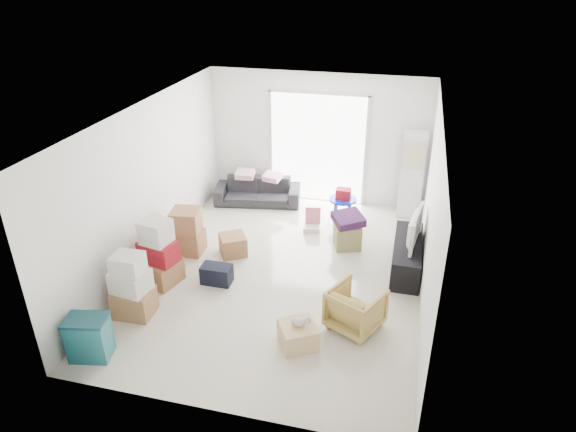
# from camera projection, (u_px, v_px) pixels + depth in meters

# --- Properties ---
(room_shell) EXTENTS (4.98, 6.48, 3.18)m
(room_shell) POSITION_uv_depth(u_px,v_px,m) (281.00, 199.00, 7.91)
(room_shell) COLOR beige
(room_shell) RESTS_ON ground
(sliding_door) EXTENTS (2.10, 0.04, 2.33)m
(sliding_door) POSITION_uv_depth(u_px,v_px,m) (317.00, 144.00, 10.54)
(sliding_door) COLOR white
(sliding_door) RESTS_ON room_shell
(ac_tower) EXTENTS (0.45, 0.30, 1.75)m
(ac_tower) POSITION_uv_depth(u_px,v_px,m) (412.00, 175.00, 10.00)
(ac_tower) COLOR silver
(ac_tower) RESTS_ON room_shell
(tv_console) EXTENTS (0.46, 1.52, 0.51)m
(tv_console) POSITION_uv_depth(u_px,v_px,m) (407.00, 255.00, 8.52)
(tv_console) COLOR black
(tv_console) RESTS_ON room_shell
(television) EXTENTS (0.68, 1.02, 0.13)m
(television) POSITION_uv_depth(u_px,v_px,m) (409.00, 239.00, 8.38)
(television) COLOR black
(television) RESTS_ON tv_console
(sofa) EXTENTS (1.83, 0.80, 0.69)m
(sofa) POSITION_uv_depth(u_px,v_px,m) (257.00, 188.00, 10.78)
(sofa) COLOR #2A2A2F
(sofa) RESTS_ON room_shell
(pillow_left) EXTENTS (0.37, 0.30, 0.11)m
(pillow_left) POSITION_uv_depth(u_px,v_px,m) (245.00, 168.00, 10.70)
(pillow_left) COLOR #DDA1BA
(pillow_left) RESTS_ON sofa
(pillow_right) EXTENTS (0.43, 0.37, 0.13)m
(pillow_right) POSITION_uv_depth(u_px,v_px,m) (272.00, 170.00, 10.57)
(pillow_right) COLOR #DDA1BA
(pillow_right) RESTS_ON sofa
(armchair) EXTENTS (0.87, 0.86, 0.69)m
(armchair) POSITION_uv_depth(u_px,v_px,m) (356.00, 307.00, 7.13)
(armchair) COLOR tan
(armchair) RESTS_ON room_shell
(storage_bins) EXTENTS (0.59, 0.46, 0.61)m
(storage_bins) POSITION_uv_depth(u_px,v_px,m) (89.00, 338.00, 6.61)
(storage_bins) COLOR #1B6066
(storage_bins) RESTS_ON room_shell
(box_stack_a) EXTENTS (0.57, 0.48, 1.00)m
(box_stack_a) POSITION_uv_depth(u_px,v_px,m) (132.00, 288.00, 7.34)
(box_stack_a) COLOR #8E6340
(box_stack_a) RESTS_ON room_shell
(box_stack_b) EXTENTS (0.67, 0.66, 1.10)m
(box_stack_b) POSITION_uv_depth(u_px,v_px,m) (159.00, 256.00, 8.07)
(box_stack_b) COLOR #8E6340
(box_stack_b) RESTS_ON room_shell
(box_stack_c) EXTENTS (0.56, 0.53, 0.82)m
(box_stack_c) POSITION_uv_depth(u_px,v_px,m) (187.00, 232.00, 8.95)
(box_stack_c) COLOR #8E6340
(box_stack_c) RESTS_ON room_shell
(loose_box) EXTENTS (0.59, 0.59, 0.36)m
(loose_box) POSITION_uv_depth(u_px,v_px,m) (233.00, 245.00, 8.98)
(loose_box) COLOR #8E6340
(loose_box) RESTS_ON room_shell
(duffel_bag) EXTENTS (0.48, 0.29, 0.31)m
(duffel_bag) POSITION_uv_depth(u_px,v_px,m) (217.00, 274.00, 8.20)
(duffel_bag) COLOR black
(duffel_bag) RESTS_ON room_shell
(ottoman) EXTENTS (0.56, 0.56, 0.45)m
(ottoman) POSITION_uv_depth(u_px,v_px,m) (347.00, 235.00, 9.19)
(ottoman) COLOR #958D56
(ottoman) RESTS_ON room_shell
(blanket) EXTENTS (0.67, 0.67, 0.14)m
(blanket) POSITION_uv_depth(u_px,v_px,m) (348.00, 221.00, 9.06)
(blanket) COLOR #3C1C47
(blanket) RESTS_ON ottoman
(kids_table) EXTENTS (0.55, 0.55, 0.67)m
(kids_table) POSITION_uv_depth(u_px,v_px,m) (343.00, 198.00, 10.01)
(kids_table) COLOR #0B24B4
(kids_table) RESTS_ON room_shell
(toy_walker) EXTENTS (0.36, 0.33, 0.42)m
(toy_walker) POSITION_uv_depth(u_px,v_px,m) (312.00, 223.00, 9.84)
(toy_walker) COLOR silver
(toy_walker) RESTS_ON room_shell
(wood_crate) EXTENTS (0.64, 0.64, 0.31)m
(wood_crate) POSITION_uv_depth(u_px,v_px,m) (298.00, 335.00, 6.88)
(wood_crate) COLOR tan
(wood_crate) RESTS_ON room_shell
(plush_bunny) EXTENTS (0.26, 0.15, 0.13)m
(plush_bunny) POSITION_uv_depth(u_px,v_px,m) (301.00, 322.00, 6.78)
(plush_bunny) COLOR #B2ADA8
(plush_bunny) RESTS_ON wood_crate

